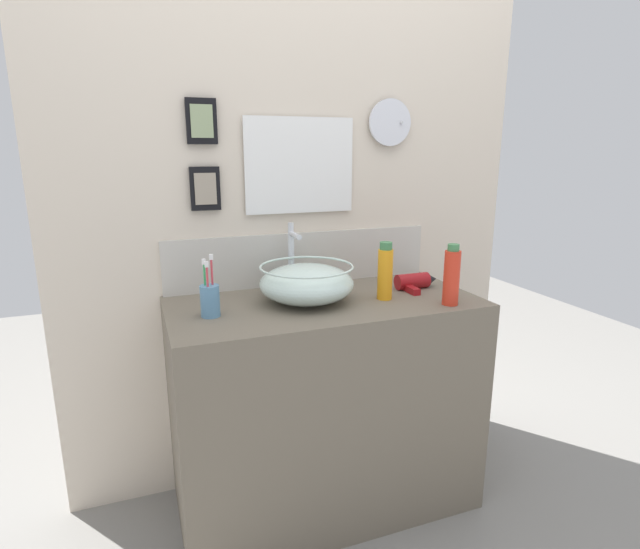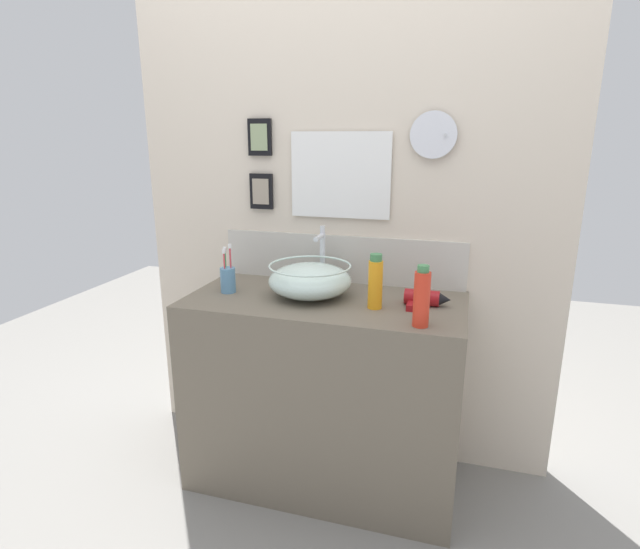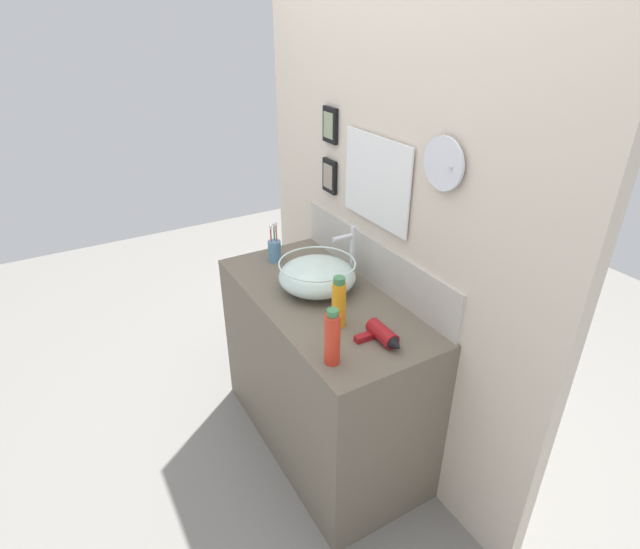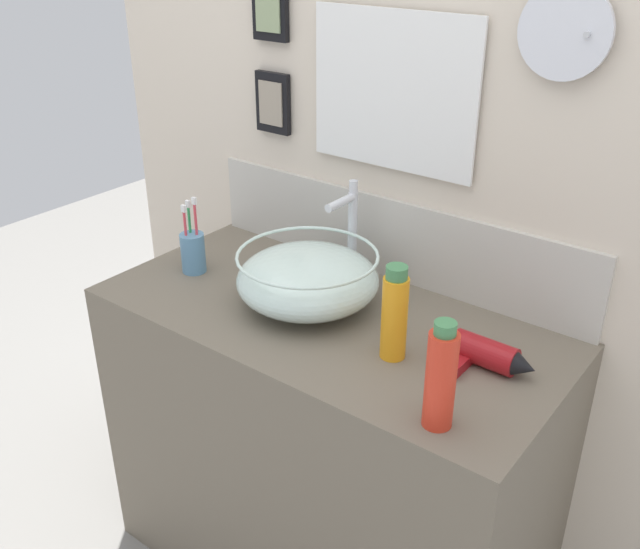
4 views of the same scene
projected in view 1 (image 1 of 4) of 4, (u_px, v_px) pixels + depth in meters
The scene contains 9 objects.
ground_plane at pixel (325, 498), 2.00m from camera, with size 6.00×6.00×0.00m, color gray.
vanity_counter at pixel (325, 405), 1.90m from camera, with size 1.11×0.53×0.82m, color #6B6051.
back_panel at pixel (298, 197), 1.98m from camera, with size 1.89×0.10×2.34m.
glass_bowl_sink at pixel (307, 283), 1.77m from camera, with size 0.34×0.34×0.13m.
faucet at pixel (292, 252), 1.90m from camera, with size 0.02×0.11×0.26m.
hair_drier at pixel (416, 281), 1.95m from camera, with size 0.18×0.13×0.06m.
toothbrush_cup at pixel (210, 300), 1.62m from camera, with size 0.06×0.06×0.20m.
lotion_bottle at pixel (385, 272), 1.80m from camera, with size 0.05×0.05×0.21m.
soap_dispenser at pixel (452, 276), 1.73m from camera, with size 0.06×0.06×0.22m.
Camera 1 is at (-0.62, -1.60, 1.35)m, focal length 28.00 mm.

